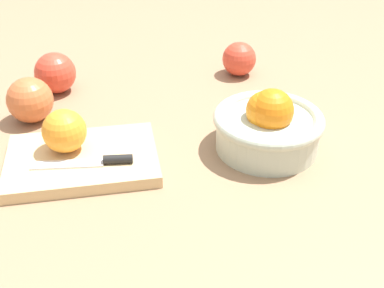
{
  "coord_description": "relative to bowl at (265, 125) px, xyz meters",
  "views": [
    {
      "loc": [
        -0.0,
        0.76,
        0.46
      ],
      "look_at": [
        -0.06,
        0.11,
        0.04
      ],
      "focal_mm": 46.72,
      "sensor_mm": 36.0,
      "label": 1
    }
  ],
  "objects": [
    {
      "name": "ground_plane",
      "position": [
        0.18,
        -0.07,
        -0.04
      ],
      "size": [
        2.4,
        2.4,
        0.0
      ],
      "primitive_type": "plane",
      "color": "#997556"
    },
    {
      "name": "bowl",
      "position": [
        0.0,
        0.0,
        0.0
      ],
      "size": [
        0.18,
        0.18,
        0.11
      ],
      "color": "beige",
      "rests_on": "ground_plane"
    },
    {
      "name": "cutting_board",
      "position": [
        0.3,
        0.02,
        -0.03
      ],
      "size": [
        0.25,
        0.19,
        0.02
      ],
      "primitive_type": "cube",
      "rotation": [
        0.0,
        0.0,
        0.09
      ],
      "color": "#DBB77F",
      "rests_on": "ground_plane"
    },
    {
      "name": "orange_on_board",
      "position": [
        0.33,
        0.01,
        0.01
      ],
      "size": [
        0.07,
        0.07,
        0.07
      ],
      "primitive_type": "sphere",
      "color": "orange",
      "rests_on": "cutting_board"
    },
    {
      "name": "knife",
      "position": [
        0.28,
        0.05,
        -0.02
      ],
      "size": [
        0.16,
        0.02,
        0.01
      ],
      "color": "silver",
      "rests_on": "cutting_board"
    },
    {
      "name": "apple_front_left",
      "position": [
        -0.0,
        -0.29,
        -0.01
      ],
      "size": [
        0.07,
        0.07,
        0.07
      ],
      "primitive_type": "sphere",
      "color": "#D6422D",
      "rests_on": "ground_plane"
    },
    {
      "name": "apple_front_right",
      "position": [
        0.38,
        -0.24,
        -0.0
      ],
      "size": [
        0.08,
        0.08,
        0.08
      ],
      "primitive_type": "sphere",
      "color": "#D6422D",
      "rests_on": "ground_plane"
    },
    {
      "name": "apple_front_right_2",
      "position": [
        0.41,
        -0.13,
        -0.0
      ],
      "size": [
        0.08,
        0.08,
        0.08
      ],
      "primitive_type": "sphere",
      "color": "#CC6638",
      "rests_on": "ground_plane"
    }
  ]
}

